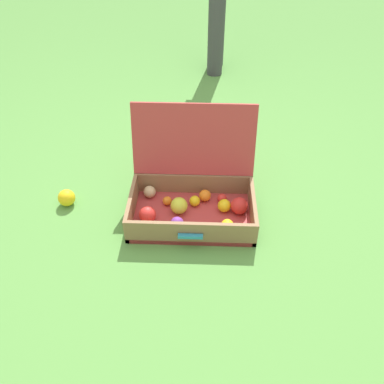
{
  "coord_description": "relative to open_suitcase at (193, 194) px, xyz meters",
  "views": [
    {
      "loc": [
        0.01,
        -1.37,
        1.35
      ],
      "look_at": [
        -0.04,
        -0.01,
        0.17
      ],
      "focal_mm": 36.63,
      "sensor_mm": 36.0,
      "label": 1
    }
  ],
  "objects": [
    {
      "name": "stray_ball_on_grass",
      "position": [
        -0.63,
        0.02,
        -0.06
      ],
      "size": [
        0.09,
        0.09,
        0.09
      ],
      "primitive_type": "sphere",
      "color": "yellow",
      "rests_on": "ground"
    },
    {
      "name": "open_suitcase",
      "position": [
        0.0,
        0.0,
        0.0
      ],
      "size": [
        0.59,
        0.48,
        0.48
      ],
      "color": "#B23838",
      "rests_on": "ground"
    },
    {
      "name": "ground_plane",
      "position": [
        0.04,
        -0.04,
        -0.11
      ],
      "size": [
        16.0,
        16.0,
        0.0
      ],
      "primitive_type": "plane",
      "color": "#569342"
    }
  ]
}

